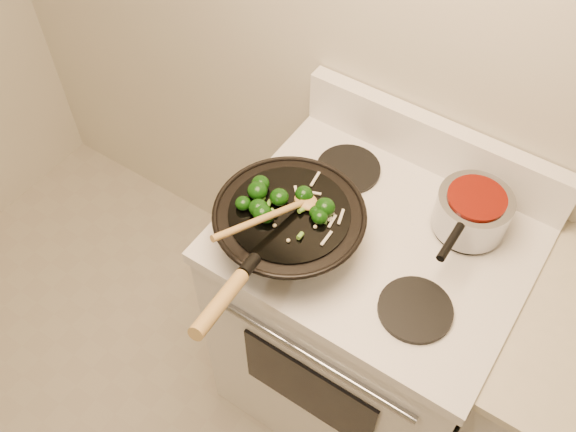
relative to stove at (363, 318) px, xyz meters
The scene contains 5 objects.
stove is the anchor object (origin of this frame).
wok 0.58m from the stove, 138.65° to the right, with size 0.38×0.62×0.26m.
stirfry 0.65m from the stove, 143.93° to the right, with size 0.25×0.23×0.04m.
wooden_spoon 0.66m from the stove, 135.22° to the right, with size 0.13×0.30×0.10m.
saucepan 0.57m from the stove, 38.85° to the left, with size 0.19×0.31×0.11m.
Camera 1 is at (0.31, 0.22, 2.27)m, focal length 40.00 mm.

